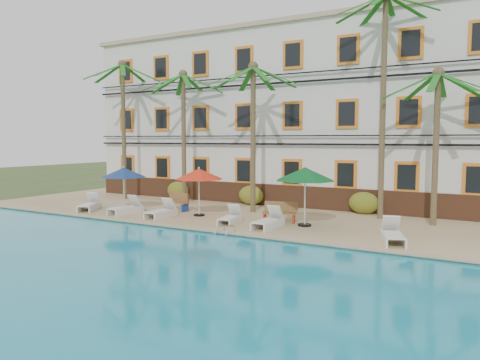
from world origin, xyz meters
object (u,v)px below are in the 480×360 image
Objects in this scene: palm_d at (384,77)px; bench_left at (178,201)px; bench_right at (279,212)px; palm_b at (184,117)px; lounger_a at (90,205)px; umbrella_blue at (124,173)px; lounger_b at (126,208)px; lounger_c at (162,211)px; lounger_e at (269,221)px; palm_e at (437,122)px; palm_c at (253,115)px; lounger_f at (393,234)px; pool_ladder at (225,234)px; umbrella_red at (199,174)px; umbrella_green at (305,174)px; palm_a at (123,111)px; lounger_d at (231,217)px.

palm_d is 11.84m from bench_left.
bench_left is 0.99× the size of bench_right.
palm_b is at bearing 158.82° from bench_right.
umbrella_blue is at bearing 29.95° from lounger_a.
bench_left reaches higher than lounger_b.
lounger_c is 1.20× the size of bench_right.
bench_left is (1.31, -2.33, -4.49)m from palm_b.
palm_d is at bearing 52.83° from lounger_e.
lounger_a is (-16.24, -4.38, -4.15)m from palm_e.
palm_c reaches higher than lounger_f.
lounger_e is at bearing -52.94° from palm_c.
palm_e is 3.53× the size of lounger_b.
pool_ladder is (5.34, -3.91, -0.47)m from bench_left.
palm_e is at bearing 41.27° from pool_ladder.
lounger_f reaches higher than lounger_a.
palm_d reaches higher than umbrella_red.
lounger_c is 0.99× the size of lounger_e.
palm_e reaches higher than lounger_f.
umbrella_green is (5.46, 0.05, 0.19)m from umbrella_red.
lounger_c is at bearing 179.26° from lounger_f.
palm_c is (4.95, -0.79, -0.03)m from palm_b.
palm_e is 6.07m from lounger_f.
bench_right is at bearing -156.39° from palm_e.
lounger_b is (0.84, -0.76, -1.68)m from umbrella_blue.
pool_ladder is (6.97, -1.79, -0.29)m from lounger_b.
umbrella_green is (3.80, -2.37, -2.71)m from palm_c.
lounger_f is at bearing -14.37° from palm_a.
umbrella_blue is at bearing -174.62° from bench_right.
palm_a is 1.12× the size of palm_c.
lounger_e is (4.30, -1.07, -1.74)m from umbrella_red.
umbrella_blue is (3.30, -3.50, -3.49)m from palm_a.
umbrella_blue is 2.48m from lounger_a.
pool_ladder is (-0.77, -3.36, -0.47)m from bench_right.
lounger_e is (7.59, -4.29, -4.66)m from palm_b.
pool_ladder is (-6.86, -6.02, -4.44)m from palm_e.
bench_left is at bearing -164.66° from palm_d.
lounger_b reaches higher than lounger_d.
bench_left is (-9.81, -2.69, -6.07)m from palm_d.
umbrella_red is at bearing 138.04° from pool_ladder.
lounger_c is at bearing -0.10° from lounger_b.
lounger_d is at bearing -21.62° from palm_a.
palm_e is at bearing -13.65° from palm_d.
umbrella_green reaches higher than lounger_d.
lounger_c is at bearing -66.07° from palm_b.
lounger_a is (-6.03, -1.38, -1.74)m from umbrella_red.
lounger_a is 15.46m from lounger_f.
palm_c reaches higher than umbrella_red.
palm_c is 5.82m from lounger_d.
palm_d is at bearing 2.01° from palm_a.
palm_c is 7.91m from lounger_b.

